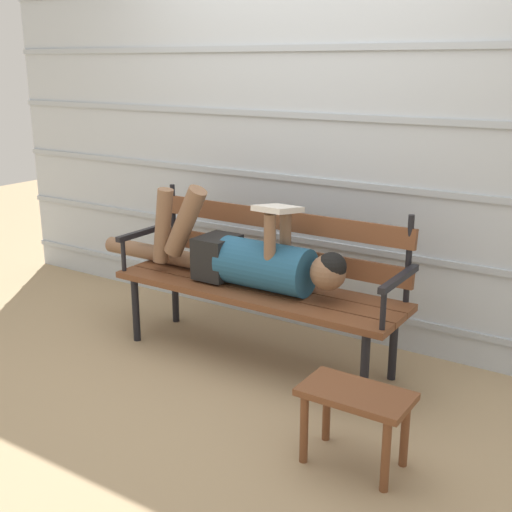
{
  "coord_description": "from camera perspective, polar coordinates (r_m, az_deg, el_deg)",
  "views": [
    {
      "loc": [
        1.89,
        -2.83,
        1.63
      ],
      "look_at": [
        0.0,
        0.06,
        0.62
      ],
      "focal_mm": 45.85,
      "sensor_mm": 36.0,
      "label": 1
    }
  ],
  "objects": [
    {
      "name": "reclining_person",
      "position": [
        3.65,
        -1.08,
        -0.09
      ],
      "size": [
        1.73,
        0.27,
        0.55
      ],
      "color": "#23567A"
    },
    {
      "name": "ground_plane",
      "position": [
        3.77,
        -0.51,
        -9.23
      ],
      "size": [
        12.0,
        12.0,
        0.0
      ],
      "primitive_type": "plane",
      "color": "tan"
    },
    {
      "name": "park_bench",
      "position": [
        3.69,
        0.6,
        -1.68
      ],
      "size": [
        1.71,
        0.49,
        0.9
      ],
      "color": "brown",
      "rests_on": "ground"
    },
    {
      "name": "footstool",
      "position": [
        2.81,
        8.67,
        -12.8
      ],
      "size": [
        0.46,
        0.26,
        0.34
      ],
      "color": "brown",
      "rests_on": "ground"
    },
    {
      "name": "house_siding",
      "position": [
        4.0,
        4.81,
        9.4
      ],
      "size": [
        5.05,
        0.08,
        2.3
      ],
      "color": "#B2BCC6",
      "rests_on": "ground"
    }
  ]
}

